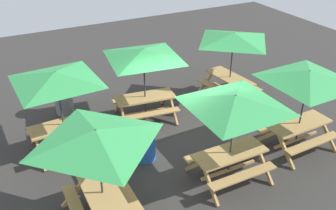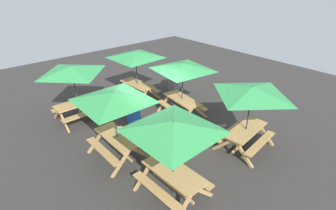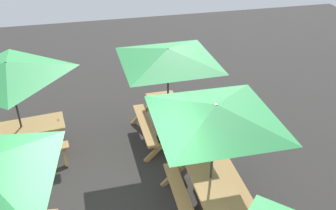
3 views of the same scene
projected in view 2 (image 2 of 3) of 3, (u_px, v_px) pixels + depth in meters
ground_plane at (153, 133)px, 9.94m from camera, size 24.00×24.00×0.00m
picnic_table_0 at (173, 132)px, 6.34m from camera, size 2.83×2.83×2.34m
picnic_table_1 at (114, 102)px, 7.83m from camera, size 2.83×2.83×2.34m
picnic_table_2 at (73, 74)px, 9.98m from camera, size 2.00×2.00×2.34m
picnic_table_3 at (136, 58)px, 11.79m from camera, size 2.82×2.82×2.34m
picnic_table_4 at (183, 71)px, 10.32m from camera, size 2.81×2.81×2.34m
picnic_table_5 at (251, 96)px, 8.21m from camera, size 2.22×2.22×2.34m
trash_bin_blue at (134, 111)px, 10.48m from camera, size 0.59×0.59×0.98m
trash_bin_gray at (174, 81)px, 13.31m from camera, size 0.59×0.59×0.98m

